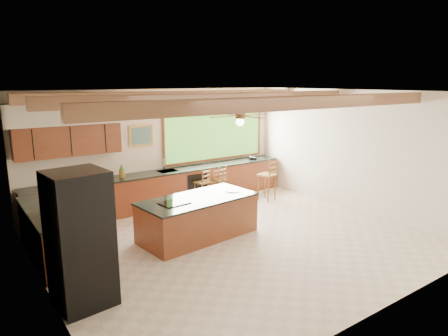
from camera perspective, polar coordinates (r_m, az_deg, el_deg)
ground at (r=8.33m, az=1.53°, el=-10.26°), size 7.20×7.20×0.00m
room_shell at (r=8.19m, az=-2.09°, el=5.41°), size 7.27×6.54×3.02m
counter_run at (r=9.85m, az=-11.18°, el=-4.02°), size 7.12×3.10×1.25m
island at (r=8.38m, az=-3.73°, el=-7.03°), size 2.54×1.38×0.87m
refrigerator at (r=6.11m, az=-19.87°, el=-9.59°), size 0.85×0.83×2.00m
bar_stool_a at (r=10.71m, az=-0.64°, el=-1.81°), size 0.43×0.43×0.98m
bar_stool_b at (r=10.43m, az=-2.99°, el=-2.15°), size 0.43×0.43×1.00m
bar_stool_c at (r=10.69m, az=-0.82°, el=-1.92°), size 0.45×0.45×0.95m
bar_stool_d at (r=10.83m, az=6.37°, el=-1.11°), size 0.51×0.51×1.17m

